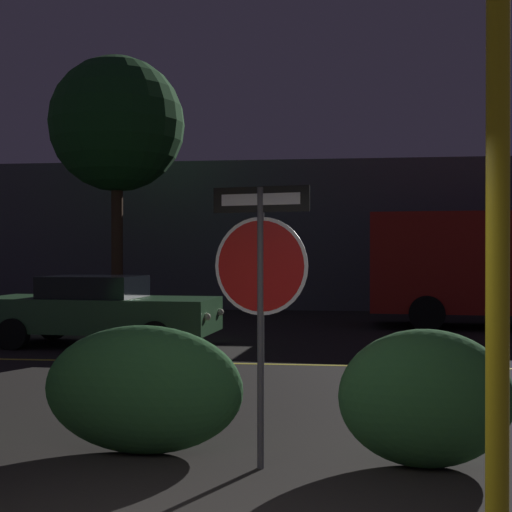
% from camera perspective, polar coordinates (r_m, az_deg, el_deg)
% --- Properties ---
extents(road_center_stripe, '(43.60, 0.12, 0.01)m').
position_cam_1_polar(road_center_stripe, '(11.88, 2.52, -8.66)').
color(road_center_stripe, gold).
rests_on(road_center_stripe, ground_plane).
extents(stop_sign, '(0.85, 0.23, 2.42)m').
position_cam_1_polar(stop_sign, '(6.10, 0.38, -1.00)').
color(stop_sign, '#4C4C51').
rests_on(stop_sign, ground_plane).
extents(yellow_pole_right, '(0.13, 0.13, 3.29)m').
position_cam_1_polar(yellow_pole_right, '(4.06, 18.76, -2.66)').
color(yellow_pole_right, yellow).
rests_on(yellow_pole_right, ground_plane).
extents(hedge_bush_2, '(1.86, 0.71, 1.18)m').
position_cam_1_polar(hedge_bush_2, '(6.74, -9.02, -10.50)').
color(hedge_bush_2, '#285B2D').
rests_on(hedge_bush_2, ground_plane).
extents(hedge_bush_3, '(1.49, 0.74, 1.19)m').
position_cam_1_polar(hedge_bush_3, '(6.41, 13.39, -11.01)').
color(hedge_bush_3, '#2D6633').
rests_on(hedge_bush_3, ground_plane).
extents(passing_car_2, '(4.74, 2.04, 1.38)m').
position_cam_1_polar(passing_car_2, '(14.43, -12.42, -4.25)').
color(passing_car_2, '#335B38').
rests_on(passing_car_2, ground_plane).
extents(delivery_truck, '(6.74, 2.87, 2.81)m').
position_cam_1_polar(delivery_truck, '(18.41, 19.63, -0.73)').
color(delivery_truck, maroon).
rests_on(delivery_truck, ground_plane).
extents(tree_0, '(3.72, 3.72, 7.26)m').
position_cam_1_polar(tree_0, '(20.36, -11.06, 10.24)').
color(tree_0, '#422D1E').
rests_on(tree_0, ground_plane).
extents(building_backdrop, '(33.73, 3.58, 4.81)m').
position_cam_1_polar(building_backdrop, '(24.43, 8.99, 1.60)').
color(building_backdrop, '#4C4C56').
rests_on(building_backdrop, ground_plane).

